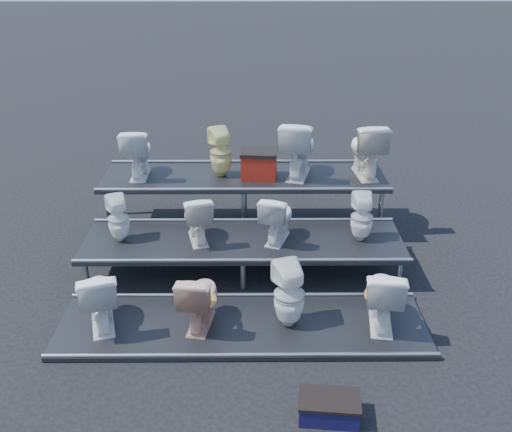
{
  "coord_description": "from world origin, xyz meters",
  "views": [
    {
      "loc": [
        0.12,
        -6.65,
        3.99
      ],
      "look_at": [
        0.17,
        0.1,
        0.76
      ],
      "focal_mm": 40.0,
      "sensor_mm": 36.0,
      "label": 1
    }
  ],
  "objects_px": {
    "toilet_1": "(199,298)",
    "red_crate": "(259,166)",
    "toilet_11": "(366,149)",
    "toilet_8": "(138,152)",
    "toilet_3": "(383,295)",
    "toilet_9": "(221,152)",
    "toilet_10": "(298,148)",
    "toilet_2": "(289,295)",
    "toilet_4": "(118,219)",
    "toilet_5": "(197,217)",
    "step_stool": "(329,409)",
    "toilet_6": "(277,217)",
    "toilet_0": "(99,296)",
    "toilet_7": "(362,217)"
  },
  "relations": [
    {
      "from": "toilet_4",
      "to": "toilet_5",
      "type": "bearing_deg",
      "value": 156.33
    },
    {
      "from": "toilet_1",
      "to": "toilet_6",
      "type": "distance_m",
      "value": 1.64
    },
    {
      "from": "toilet_7",
      "to": "toilet_4",
      "type": "bearing_deg",
      "value": 1.25
    },
    {
      "from": "toilet_9",
      "to": "toilet_10",
      "type": "distance_m",
      "value": 1.14
    },
    {
      "from": "toilet_4",
      "to": "toilet_9",
      "type": "xyz_separation_m",
      "value": [
        1.28,
        1.3,
        0.45
      ]
    },
    {
      "from": "toilet_7",
      "to": "red_crate",
      "type": "height_order",
      "value": "red_crate"
    },
    {
      "from": "toilet_8",
      "to": "toilet_6",
      "type": "bearing_deg",
      "value": 145.75
    },
    {
      "from": "toilet_8",
      "to": "toilet_3",
      "type": "bearing_deg",
      "value": 139.05
    },
    {
      "from": "toilet_0",
      "to": "toilet_5",
      "type": "bearing_deg",
      "value": -143.66
    },
    {
      "from": "toilet_6",
      "to": "toilet_11",
      "type": "relative_size",
      "value": 0.79
    },
    {
      "from": "toilet_6",
      "to": "toilet_7",
      "type": "xyz_separation_m",
      "value": [
        1.1,
        0.0,
        -0.0
      ]
    },
    {
      "from": "toilet_2",
      "to": "toilet_8",
      "type": "distance_m",
      "value": 3.43
    },
    {
      "from": "toilet_1",
      "to": "toilet_10",
      "type": "height_order",
      "value": "toilet_10"
    },
    {
      "from": "red_crate",
      "to": "toilet_11",
      "type": "bearing_deg",
      "value": 7.89
    },
    {
      "from": "toilet_11",
      "to": "toilet_9",
      "type": "bearing_deg",
      "value": -5.42
    },
    {
      "from": "toilet_11",
      "to": "step_stool",
      "type": "relative_size",
      "value": 1.5
    },
    {
      "from": "toilet_0",
      "to": "step_stool",
      "type": "height_order",
      "value": "toilet_0"
    },
    {
      "from": "toilet_6",
      "to": "toilet_9",
      "type": "relative_size",
      "value": 0.89
    },
    {
      "from": "toilet_8",
      "to": "toilet_9",
      "type": "relative_size",
      "value": 1.02
    },
    {
      "from": "toilet_3",
      "to": "toilet_1",
      "type": "bearing_deg",
      "value": 7.84
    },
    {
      "from": "toilet_0",
      "to": "toilet_2",
      "type": "distance_m",
      "value": 2.13
    },
    {
      "from": "red_crate",
      "to": "toilet_7",
      "type": "bearing_deg",
      "value": -37.72
    },
    {
      "from": "toilet_1",
      "to": "red_crate",
      "type": "bearing_deg",
      "value": -96.02
    },
    {
      "from": "toilet_4",
      "to": "toilet_6",
      "type": "distance_m",
      "value": 2.06
    },
    {
      "from": "toilet_0",
      "to": "toilet_4",
      "type": "bearing_deg",
      "value": -105.31
    },
    {
      "from": "toilet_5",
      "to": "toilet_8",
      "type": "bearing_deg",
      "value": -66.77
    },
    {
      "from": "toilet_3",
      "to": "toilet_7",
      "type": "xyz_separation_m",
      "value": [
        -0.03,
        1.3,
        0.34
      ]
    },
    {
      "from": "toilet_8",
      "to": "toilet_9",
      "type": "xyz_separation_m",
      "value": [
        1.22,
        0.0,
        -0.01
      ]
    },
    {
      "from": "toilet_9",
      "to": "toilet_10",
      "type": "xyz_separation_m",
      "value": [
        1.14,
        0.0,
        0.06
      ]
    },
    {
      "from": "toilet_5",
      "to": "toilet_8",
      "type": "relative_size",
      "value": 0.89
    },
    {
      "from": "toilet_5",
      "to": "toilet_10",
      "type": "distance_m",
      "value": 1.97
    },
    {
      "from": "toilet_0",
      "to": "toilet_11",
      "type": "height_order",
      "value": "toilet_11"
    },
    {
      "from": "step_stool",
      "to": "red_crate",
      "type": "bearing_deg",
      "value": 104.53
    },
    {
      "from": "toilet_11",
      "to": "toilet_8",
      "type": "bearing_deg",
      "value": -5.42
    },
    {
      "from": "toilet_6",
      "to": "toilet_10",
      "type": "bearing_deg",
      "value": -86.28
    },
    {
      "from": "toilet_0",
      "to": "toilet_2",
      "type": "height_order",
      "value": "toilet_2"
    },
    {
      "from": "toilet_11",
      "to": "toilet_5",
      "type": "bearing_deg",
      "value": 23.08
    },
    {
      "from": "toilet_4",
      "to": "toilet_10",
      "type": "distance_m",
      "value": 2.79
    },
    {
      "from": "toilet_7",
      "to": "toilet_6",
      "type": "bearing_deg",
      "value": 1.25
    },
    {
      "from": "toilet_0",
      "to": "toilet_4",
      "type": "height_order",
      "value": "toilet_4"
    },
    {
      "from": "toilet_2",
      "to": "toilet_8",
      "type": "xyz_separation_m",
      "value": [
        -2.09,
        2.6,
        0.78
      ]
    },
    {
      "from": "toilet_5",
      "to": "toilet_7",
      "type": "height_order",
      "value": "toilet_5"
    },
    {
      "from": "toilet_5",
      "to": "toilet_7",
      "type": "xyz_separation_m",
      "value": [
        2.14,
        0.0,
        -0.01
      ]
    },
    {
      "from": "toilet_7",
      "to": "toilet_5",
      "type": "bearing_deg",
      "value": 1.25
    },
    {
      "from": "toilet_0",
      "to": "toilet_1",
      "type": "height_order",
      "value": "toilet_0"
    },
    {
      "from": "toilet_6",
      "to": "toilet_7",
      "type": "relative_size",
      "value": 1.01
    },
    {
      "from": "toilet_1",
      "to": "step_stool",
      "type": "bearing_deg",
      "value": 142.91
    },
    {
      "from": "toilet_4",
      "to": "toilet_5",
      "type": "distance_m",
      "value": 1.02
    },
    {
      "from": "toilet_10",
      "to": "toilet_11",
      "type": "distance_m",
      "value": 1.0
    },
    {
      "from": "toilet_2",
      "to": "red_crate",
      "type": "relative_size",
      "value": 1.54
    }
  ]
}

